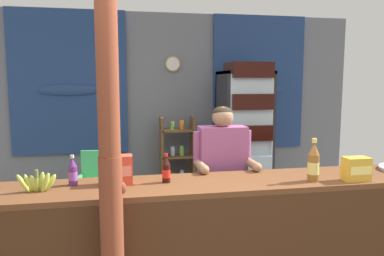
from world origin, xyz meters
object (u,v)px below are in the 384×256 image
Objects in this scene: stall_counter at (218,232)px; snack_box_crackers at (119,170)px; bottle_shelf_rack at (177,159)px; plastic_lawn_chair at (97,182)px; soda_bottle_grape_soda at (73,172)px; timber_post at (110,165)px; shopkeeper at (222,167)px; soda_bottle_cola at (166,170)px; drink_fridge at (245,130)px; soda_bottle_iced_tea at (313,163)px; snack_box_choco_powder at (356,169)px; banana_bunch at (37,183)px.

snack_box_crackers reaches higher than stall_counter.
plastic_lawn_chair is (-1.07, -0.48, -0.14)m from bottle_shelf_rack.
soda_bottle_grape_soda is (-0.05, -1.80, 0.56)m from plastic_lawn_chair.
stall_counter is 1.02m from timber_post.
shopkeeper is 0.73m from soda_bottle_cola.
soda_bottle_cola is at bearing -4.38° from soda_bottle_grape_soda.
bottle_shelf_rack is at bearing 88.39° from stall_counter.
plastic_lawn_chair is (-0.23, 2.31, -0.72)m from timber_post.
shopkeeper reaches higher than snack_box_crackers.
drink_fridge is 2.19m from soda_bottle_iced_tea.
soda_bottle_grape_soda is (-1.12, -2.28, 0.41)m from bottle_shelf_rack.
timber_post reaches higher than snack_box_choco_powder.
bottle_shelf_rack is 1.43× the size of plastic_lawn_chair.
stall_counter is 1.56× the size of timber_post.
plastic_lawn_chair is 4.46× the size of snack_box_choco_powder.
snack_box_crackers is at bearing 172.23° from snack_box_choco_powder.
drink_fridge is 2.28× the size of plastic_lawn_chair.
snack_box_choco_powder is at bearing -7.44° from soda_bottle_grape_soda.
snack_box_choco_powder is at bearing -7.77° from snack_box_crackers.
snack_box_crackers is (-1.66, -1.98, -0.00)m from drink_fridge.
snack_box_choco_powder is at bearing -86.58° from drink_fridge.
timber_post is 3.00m from drink_fridge.
timber_post is (-0.76, -0.29, 0.61)m from stall_counter.
shopkeeper is (1.20, -1.40, 0.45)m from plastic_lawn_chair.
soda_bottle_cola is 0.80× the size of banana_bunch.
shopkeeper is at bearing -49.41° from plastic_lawn_chair.
timber_post reaches higher than stall_counter.
banana_bunch is (-0.28, -1.92, 0.52)m from plastic_lawn_chair.
shopkeeper is at bearing 43.15° from timber_post.
soda_bottle_cola is at bearing -141.46° from shopkeeper.
snack_box_crackers is at bearing 8.75° from banana_bunch.
stall_counter is 17.30× the size of soda_bottle_grape_soda.
soda_bottle_iced_tea is 0.34m from snack_box_choco_powder.
snack_box_crackers is (0.05, 0.47, -0.15)m from timber_post.
bottle_shelf_rack is at bearing 159.57° from drink_fridge.
stall_counter is 1.17m from soda_bottle_grape_soda.
plastic_lawn_chair is 3.86× the size of soda_bottle_cola.
soda_bottle_cola is at bearing 171.13° from snack_box_choco_powder.
drink_fridge reaches higher than soda_bottle_cola.
stall_counter is at bearing -91.61° from bottle_shelf_rack.
shopkeeper is at bearing 71.83° from stall_counter.
drink_fridge reaches higher than plastic_lawn_chair.
timber_post is 1.87m from snack_box_choco_powder.
soda_bottle_grape_soda is (-2.00, -1.95, -0.01)m from drink_fridge.
timber_post reaches higher than plastic_lawn_chair.
soda_bottle_grape_soda reaches higher than snack_box_choco_powder.
plastic_lawn_chair is at bearing 135.01° from snack_box_choco_powder.
shopkeeper is 1.11m from snack_box_choco_powder.
drink_fridge is at bearing 93.42° from snack_box_choco_powder.
soda_bottle_iced_tea is (-0.20, -2.18, 0.03)m from drink_fridge.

